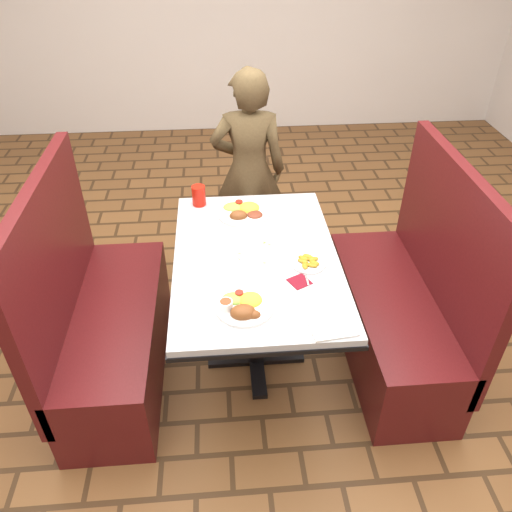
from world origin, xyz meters
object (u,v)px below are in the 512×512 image
object	(u,v)px
booth_bench_left	(106,327)
far_dinner_plate	(244,210)
booth_bench_right	(400,310)
near_dinner_plate	(243,304)
red_tumbler	(199,196)
dining_table	(256,271)
plantain_plate	(308,262)
diner_person	(249,171)

from	to	relation	value
booth_bench_left	far_dinner_plate	world-z (taller)	booth_bench_left
booth_bench_left	booth_bench_right	bearing A→B (deg)	0.00
near_dinner_plate	far_dinner_plate	xyz separation A→B (m)	(0.05, 0.77, -0.00)
booth_bench_right	red_tumbler	bearing A→B (deg)	154.27
dining_table	booth_bench_left	xyz separation A→B (m)	(-0.80, 0.00, -0.32)
dining_table	plantain_plate	world-z (taller)	plantain_plate
booth_bench_right	far_dinner_plate	world-z (taller)	booth_bench_right
booth_bench_right	diner_person	distance (m)	1.34
booth_bench_right	plantain_plate	bearing A→B (deg)	-171.14
plantain_plate	far_dinner_plate	bearing A→B (deg)	119.88
booth_bench_right	far_dinner_plate	size ratio (longest dim) A/B	4.16
booth_bench_right	red_tumbler	distance (m)	1.29
booth_bench_left	red_tumbler	xyz separation A→B (m)	(0.52, 0.52, 0.48)
diner_person	red_tumbler	world-z (taller)	diner_person
red_tumbler	booth_bench_left	bearing A→B (deg)	-134.86
dining_table	diner_person	xyz separation A→B (m)	(0.04, 1.04, 0.03)
booth_bench_right	near_dinner_plate	size ratio (longest dim) A/B	4.75
near_dinner_plate	plantain_plate	distance (m)	0.44
diner_person	dining_table	bearing A→B (deg)	90.72
far_dinner_plate	booth_bench_right	bearing A→B (deg)	-25.58
far_dinner_plate	plantain_plate	xyz separation A→B (m)	(0.28, -0.49, -0.02)
dining_table	near_dinner_plate	bearing A→B (deg)	-102.72
near_dinner_plate	diner_person	bearing A→B (deg)	85.13
plantain_plate	red_tumbler	size ratio (longest dim) A/B	1.46
booth_bench_right	near_dinner_plate	distance (m)	1.06
booth_bench_left	diner_person	size ratio (longest dim) A/B	0.88
booth_bench_left	red_tumbler	bearing A→B (deg)	45.14
far_dinner_plate	red_tumbler	xyz separation A→B (m)	(-0.25, 0.12, 0.03)
booth_bench_right	diner_person	world-z (taller)	diner_person
diner_person	far_dinner_plate	size ratio (longest dim) A/B	4.74
dining_table	booth_bench_right	bearing A→B (deg)	0.00
diner_person	near_dinner_plate	bearing A→B (deg)	87.84
far_dinner_plate	plantain_plate	distance (m)	0.56
near_dinner_plate	dining_table	bearing A→B (deg)	77.28
dining_table	near_dinner_plate	world-z (taller)	near_dinner_plate
dining_table	diner_person	bearing A→B (deg)	88.01
plantain_plate	booth_bench_left	bearing A→B (deg)	175.26
booth_bench_left	red_tumbler	size ratio (longest dim) A/B	10.44
dining_table	booth_bench_right	xyz separation A→B (m)	(0.80, 0.00, -0.32)
far_dinner_plate	dining_table	bearing A→B (deg)	-84.92
booth_bench_left	near_dinner_plate	bearing A→B (deg)	-27.71
far_dinner_plate	booth_bench_left	bearing A→B (deg)	-152.37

